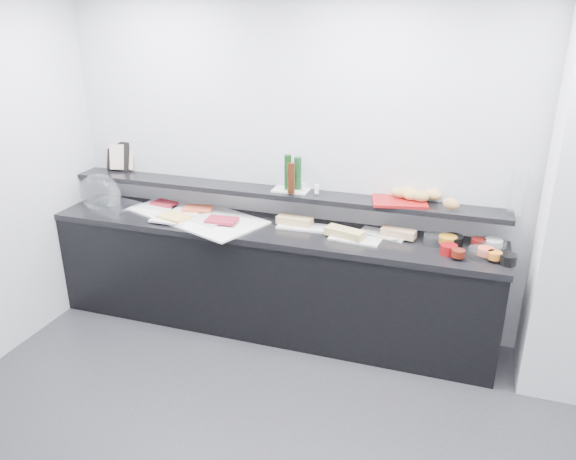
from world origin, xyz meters
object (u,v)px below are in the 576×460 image
(framed_print, at_px, (118,156))
(condiment_tray, at_px, (291,190))
(cloche_base, at_px, (114,205))
(sandwich_plate_mid, at_px, (355,239))
(carafe, at_px, (518,193))
(bread_tray, at_px, (399,201))

(framed_print, xyz_separation_m, condiment_tray, (1.65, -0.08, -0.12))
(cloche_base, distance_m, condiment_tray, 1.58)
(sandwich_plate_mid, xyz_separation_m, carafe, (1.09, 0.26, 0.39))
(sandwich_plate_mid, relative_size, condiment_tray, 1.33)
(framed_print, distance_m, condiment_tray, 1.66)
(cloche_base, xyz_separation_m, sandwich_plate_mid, (2.14, -0.06, -0.01))
(sandwich_plate_mid, relative_size, framed_print, 1.46)
(condiment_tray, bearing_deg, cloche_base, -174.03)
(cloche_base, xyz_separation_m, framed_print, (-0.10, 0.27, 0.36))
(cloche_base, xyz_separation_m, bread_tray, (2.42, 0.17, 0.24))
(sandwich_plate_mid, distance_m, condiment_tray, 0.68)
(cloche_base, relative_size, carafe, 1.36)
(bread_tray, bearing_deg, condiment_tray, 166.00)
(cloche_base, relative_size, condiment_tray, 1.43)
(carafe, bearing_deg, sandwich_plate_mid, -166.60)
(cloche_base, height_order, bread_tray, bread_tray)
(bread_tray, height_order, carafe, carafe)
(bread_tray, bearing_deg, carafe, -11.01)
(condiment_tray, bearing_deg, sandwich_plate_mid, -23.99)
(bread_tray, distance_m, carafe, 0.83)
(sandwich_plate_mid, bearing_deg, cloche_base, -177.07)
(condiment_tray, distance_m, carafe, 1.68)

